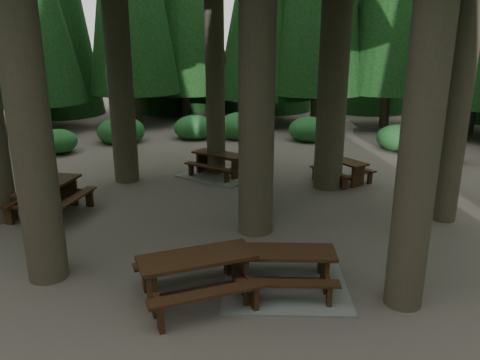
% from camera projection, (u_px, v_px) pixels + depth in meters
% --- Properties ---
extents(ground, '(80.00, 80.00, 0.00)m').
position_uv_depth(ground, '(222.00, 231.00, 11.60)').
color(ground, '#554E45').
rests_on(ground, ground).
extents(picnic_table_a, '(2.66, 2.33, 0.80)m').
position_uv_depth(picnic_table_a, '(285.00, 276.00, 8.83)').
color(picnic_table_a, gray).
rests_on(picnic_table_a, ground).
extents(picnic_table_b, '(1.69, 2.08, 0.88)m').
position_uv_depth(picnic_table_b, '(50.00, 194.00, 12.46)').
color(picnic_table_b, black).
rests_on(picnic_table_b, ground).
extents(picnic_table_c, '(2.95, 2.72, 0.81)m').
position_uv_depth(picnic_table_c, '(219.00, 168.00, 16.15)').
color(picnic_table_c, gray).
rests_on(picnic_table_c, ground).
extents(picnic_table_d, '(2.20, 2.19, 0.75)m').
position_uv_depth(picnic_table_d, '(342.00, 167.00, 15.44)').
color(picnic_table_d, black).
rests_on(picnic_table_d, ground).
extents(picnic_table_e, '(2.64, 2.52, 0.89)m').
position_uv_depth(picnic_table_e, '(197.00, 271.00, 8.35)').
color(picnic_table_e, black).
rests_on(picnic_table_e, ground).
extents(shrub_ring, '(23.86, 24.64, 1.49)m').
position_uv_depth(shrub_ring, '(256.00, 207.00, 12.04)').
color(shrub_ring, '#205D2C').
rests_on(shrub_ring, ground).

